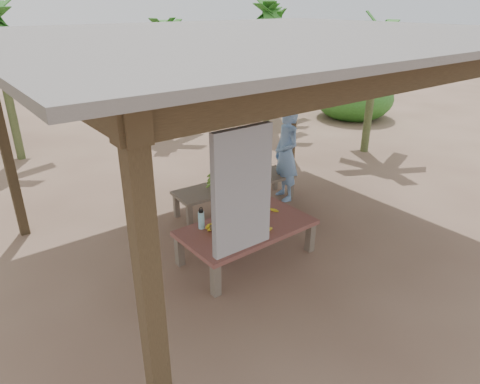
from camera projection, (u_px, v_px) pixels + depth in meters
ground at (260, 238)px, 6.47m from camera, size 80.00×80.00×0.00m
pavilion at (264, 45)px, 5.32m from camera, size 6.60×5.60×2.95m
work_table at (247, 230)px, 5.80m from camera, size 1.82×1.03×0.50m
bench at (236, 186)px, 7.30m from camera, size 2.23×0.72×0.45m
ripe_banana_bunch at (211, 230)px, 5.51m from camera, size 0.29×0.25×0.16m
plate at (258, 221)px, 5.86m from camera, size 0.27×0.27×0.04m
loose_banana_front at (269, 229)px, 5.63m from camera, size 0.17×0.08×0.04m
loose_banana_side at (274, 210)px, 6.16m from camera, size 0.12×0.15×0.04m
water_flask at (201, 219)px, 5.66m from camera, size 0.08×0.08×0.31m
green_banana_stalk at (215, 180)px, 7.00m from camera, size 0.28×0.28×0.30m
cooking_pot at (244, 175)px, 7.35m from camera, size 0.21×0.21×0.18m
skewer_rack at (261, 171)px, 7.43m from camera, size 0.18×0.09×0.24m
woman at (286, 154)px, 7.45m from camera, size 0.55×0.69×1.67m
banana_plant_ne at (269, 23)px, 10.99m from camera, size 1.80×1.80×3.25m
banana_plant_n at (165, 44)px, 10.77m from camera, size 1.80×1.80×2.77m
banana_plant_e at (377, 46)px, 9.25m from camera, size 1.80×1.80×2.86m
banana_plant_far at (275, 30)px, 12.39m from camera, size 1.80×1.80×2.99m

